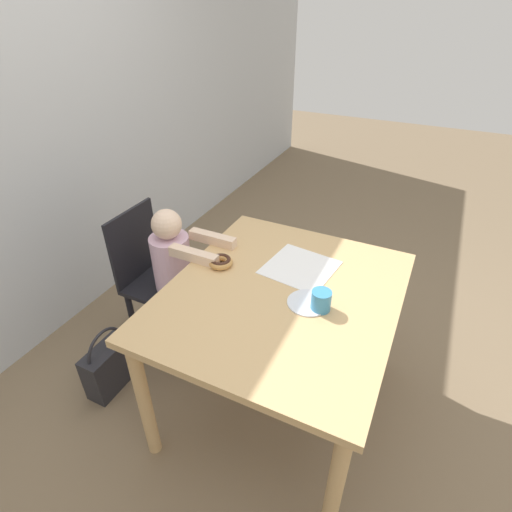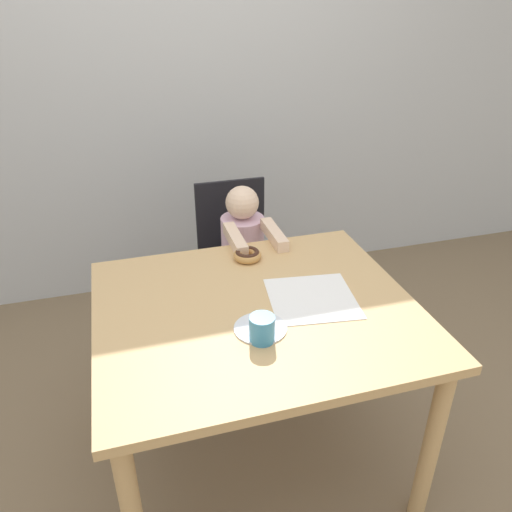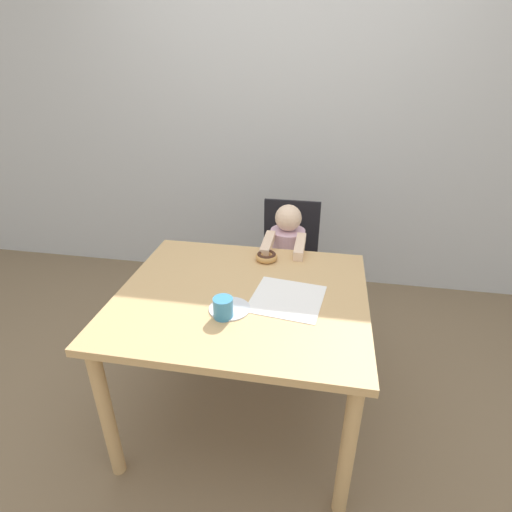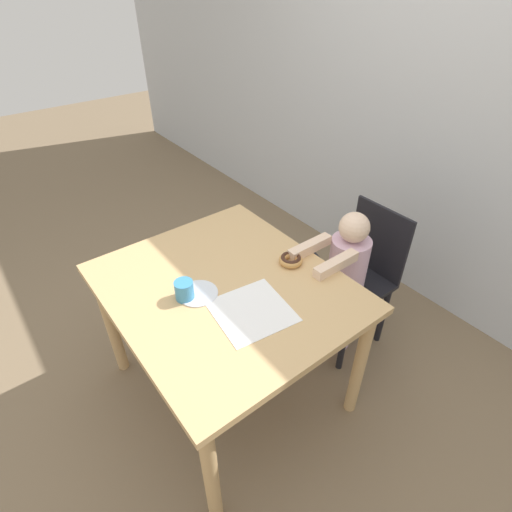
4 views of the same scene
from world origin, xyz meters
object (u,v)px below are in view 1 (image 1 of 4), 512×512
chair (159,281)px  donut (221,261)px  child_figure (176,283)px  cup (321,301)px  handbag (110,365)px

chair → donut: chair is taller
child_figure → cup: 0.94m
child_figure → cup: size_ratio=10.53×
handbag → cup: size_ratio=4.45×
donut → handbag: (-0.34, 0.52, -0.62)m
child_figure → handbag: child_figure is taller
chair → cup: 1.06m
chair → cup: chair is taller
chair → donut: size_ratio=7.63×
chair → cup: (-0.17, -0.99, 0.34)m
chair → cup: bearing=-99.7°
chair → handbag: bearing=172.1°
chair → handbag: 0.52m
child_figure → cup: child_figure is taller
chair → child_figure: size_ratio=0.94×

